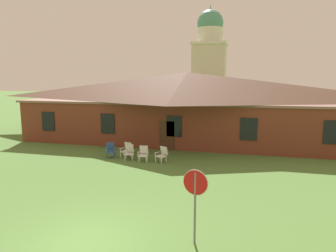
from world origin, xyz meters
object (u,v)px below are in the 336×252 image
Objects in this scene: lawn_chair_right_end at (162,154)px; lawn_chair_by_porch at (111,150)px; lawn_chair_middle at (143,153)px; lawn_chair_near_door at (127,149)px; stop_sign at (195,192)px; lawn_chair_left_end at (129,152)px.

lawn_chair_by_porch is at bearing 176.05° from lawn_chair_right_end.
lawn_chair_middle is at bearing -174.99° from lawn_chair_right_end.
lawn_chair_near_door is at bearing 153.25° from lawn_chair_middle.
lawn_chair_middle is (1.39, -0.70, 0.00)m from lawn_chair_near_door.
lawn_chair_right_end is (-3.35, 8.58, -1.18)m from stop_sign.
lawn_chair_near_door is (-5.91, 9.18, -1.18)m from stop_sign.
lawn_chair_near_door and lawn_chair_left_end have the same top height.
lawn_chair_near_door is at bearing 122.80° from stop_sign.
stop_sign is at bearing -68.64° from lawn_chair_right_end.
lawn_chair_middle is at bearing -26.75° from lawn_chair_near_door.
stop_sign is 2.47× the size of lawn_chair_left_end.
lawn_chair_middle is at bearing 118.09° from stop_sign.
lawn_chair_right_end is (1.17, 0.10, 0.00)m from lawn_chair_middle.
lawn_chair_right_end is at bearing 5.01° from lawn_chair_middle.
lawn_chair_left_end is (1.35, -0.16, 0.00)m from lawn_chair_by_porch.
lawn_chair_left_end is 1.00× the size of lawn_chair_right_end.
lawn_chair_left_end and lawn_chair_right_end have the same top height.
lawn_chair_near_door is at bearing 166.85° from lawn_chair_right_end.
lawn_chair_near_door is at bearing 19.94° from lawn_chair_by_porch.
lawn_chair_by_porch and lawn_chair_middle have the same top height.
lawn_chair_left_end is at bearing 122.61° from stop_sign.
stop_sign is 11.26m from lawn_chair_by_porch.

